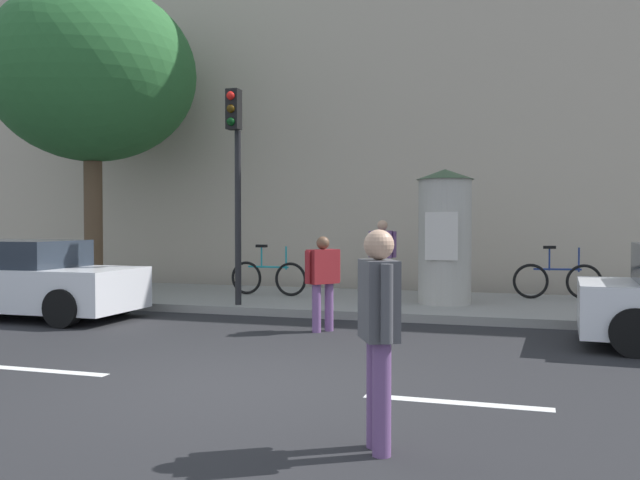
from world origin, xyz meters
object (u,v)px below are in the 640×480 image
street_tree (92,74)px  poster_column (445,236)px  bicycle_upright (557,280)px  pedestrian_tallest (322,275)px  parked_car_blue (18,280)px  traffic_light (235,160)px  bicycle_leaning (268,277)px  pedestrian_with_backpack (382,252)px  pedestrian_near_pole (379,323)px

street_tree → poster_column: bearing=-1.4°
poster_column → bicycle_upright: bearing=35.0°
pedestrian_tallest → parked_car_blue: pedestrian_tallest is taller
street_tree → bicycle_upright: bearing=7.2°
traffic_light → bicycle_leaning: 3.00m
traffic_light → pedestrian_with_backpack: (2.34, 2.30, -1.80)m
traffic_light → parked_car_blue: 4.51m
street_tree → pedestrian_tallest: bearing=-26.1°
pedestrian_tallest → parked_car_blue: size_ratio=0.34×
bicycle_upright → parked_car_blue: size_ratio=0.40×
street_tree → pedestrian_tallest: 8.38m
traffic_light → pedestrian_tallest: size_ratio=2.70×
pedestrian_near_pole → pedestrian_with_backpack: size_ratio=1.04×
parked_car_blue → pedestrian_with_backpack: bearing=33.8°
pedestrian_tallest → pedestrian_near_pole: pedestrian_near_pole is taller
pedestrian_tallest → street_tree: bearing=153.9°
bicycle_leaning → bicycle_upright: size_ratio=1.01×
poster_column → bicycle_leaning: (-3.82, 0.40, -0.93)m
traffic_light → pedestrian_with_backpack: 3.74m
pedestrian_near_pole → bicycle_leaning: 9.69m
poster_column → pedestrian_tallest: bearing=-117.5°
pedestrian_near_pole → pedestrian_with_backpack: 9.31m
pedestrian_near_pole → parked_car_blue: pedestrian_near_pole is taller
pedestrian_near_pole → bicycle_upright: bearing=80.7°
poster_column → pedestrian_tallest: (-1.56, -3.00, -0.57)m
street_tree → pedestrian_tallest: size_ratio=4.64×
poster_column → street_tree: street_tree is taller
street_tree → bicycle_leaning: street_tree is taller
pedestrian_tallest → pedestrian_with_backpack: bearing=87.7°
street_tree → pedestrian_tallest: (6.50, -3.19, -4.21)m
bicycle_leaning → pedestrian_tallest: bearing=-56.4°
pedestrian_tallest → traffic_light: bearing=144.7°
street_tree → pedestrian_near_pole: street_tree is taller
traffic_light → pedestrian_tallest: traffic_light is taller
pedestrian_with_backpack → parked_car_blue: 7.11m
pedestrian_near_pole → bicycle_upright: size_ratio=0.95×
pedestrian_near_pole → pedestrian_with_backpack: pedestrian_with_backpack is taller
poster_column → pedestrian_with_backpack: (-1.41, 0.85, -0.38)m
pedestrian_tallest → pedestrian_near_pole: (2.06, -5.26, 0.08)m
poster_column → bicycle_leaning: poster_column is taller
poster_column → pedestrian_tallest: 3.43m
street_tree → parked_car_blue: size_ratio=1.59×
poster_column → pedestrian_near_pole: poster_column is taller
poster_column → parked_car_blue: size_ratio=0.59×
pedestrian_near_pole → parked_car_blue: (-7.81, 5.16, -0.30)m
pedestrian_near_pole → street_tree: bearing=135.4°
poster_column → bicycle_upright: (2.11, 1.48, -0.93)m
pedestrian_near_pole → bicycle_upright: (1.60, 9.74, -0.44)m
traffic_light → pedestrian_near_pole: size_ratio=2.42×
street_tree → bicycle_leaning: size_ratio=3.95×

